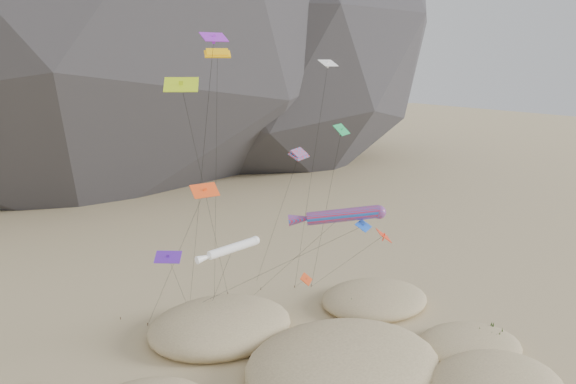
# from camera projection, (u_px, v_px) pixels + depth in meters

# --- Properties ---
(dunes) EXTENTS (49.73, 40.38, 4.31)m
(dunes) POSITION_uv_depth(u_px,v_px,m) (303.00, 381.00, 46.51)
(dunes) COLOR #CCB789
(dunes) RESTS_ON ground
(kite_stakes) EXTENTS (22.23, 3.41, 0.30)m
(kite_stakes) POSITION_uv_depth(u_px,v_px,m) (219.00, 302.00, 63.30)
(kite_stakes) COLOR #3F2D1E
(kite_stakes) RESTS_ON ground
(rainbow_tube_kite) EXTENTS (7.95, 17.79, 14.12)m
(rainbow_tube_kite) POSITION_uv_depth(u_px,v_px,m) (339.00, 216.00, 50.35)
(rainbow_tube_kite) COLOR red
(rainbow_tube_kite) RESTS_ON ground
(white_tube_kite) EXTENTS (6.35, 11.62, 11.61)m
(white_tube_kite) POSITION_uv_depth(u_px,v_px,m) (230.00, 249.00, 47.98)
(white_tube_kite) COLOR white
(white_tube_kite) RESTS_ON ground
(orange_parafoil) EXTENTS (4.34, 10.12, 27.77)m
(orange_parafoil) POSITION_uv_depth(u_px,v_px,m) (217.00, 58.00, 49.34)
(orange_parafoil) COLOR #FFB70D
(orange_parafoil) RESTS_ON ground
(multi_parafoil) EXTENTS (6.63, 18.85, 19.32)m
(multi_parafoil) POSITION_uv_depth(u_px,v_px,m) (298.00, 156.00, 48.56)
(multi_parafoil) COLOR red
(multi_parafoil) RESTS_ON ground
(delta_kites) EXTENTS (23.73, 19.42, 28.67)m
(delta_kites) POSITION_uv_depth(u_px,v_px,m) (278.00, 169.00, 49.62)
(delta_kites) COLOR #179A4E
(delta_kites) RESTS_ON ground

